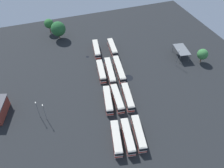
{
  "coord_description": "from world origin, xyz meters",
  "views": [
    {
      "loc": [
        -62.14,
        22.36,
        64.01
      ],
      "look_at": [
        0.46,
        0.58,
        1.47
      ],
      "focal_mm": 36.72,
      "sensor_mm": 36.0,
      "label": 1
    }
  ],
  "objects": [
    {
      "name": "bus_row1_slot1",
      "position": [
        -7.91,
        1.42,
        1.79
      ],
      "size": [
        12.92,
        3.94,
        3.38
      ],
      "color": "silver",
      "rests_on": "ground_plane"
    },
    {
      "name": "lamp_post_far_corner",
      "position": [
        4.17,
        -30.83,
        4.5
      ],
      "size": [
        0.56,
        0.28,
        8.17
      ],
      "color": "slate",
      "rests_on": "ground_plane"
    },
    {
      "name": "puddle_near_shelter",
      "position": [
        3.16,
        -7.61,
        0.0
      ],
      "size": [
        4.07,
        4.07,
        0.01
      ],
      "primitive_type": "cylinder",
      "color": "black",
      "rests_on": "ground_plane"
    },
    {
      "name": "tree_west_edge",
      "position": [
        43.19,
        14.24,
        5.55
      ],
      "size": [
        7.33,
        7.33,
        9.22
      ],
      "color": "brown",
      "rests_on": "ground_plane"
    },
    {
      "name": "puddle_front_lane",
      "position": [
        14.66,
        -3.02,
        0.0
      ],
      "size": [
        1.85,
        1.85,
        0.01
      ],
      "primitive_type": "cylinder",
      "color": "black",
      "rests_on": "ground_plane"
    },
    {
      "name": "bus_row2_slot2",
      "position": [
        9.02,
        2.45,
        1.79
      ],
      "size": [
        12.8,
        4.35,
        3.38
      ],
      "color": "silver",
      "rests_on": "ground_plane"
    },
    {
      "name": "lamp_post_mid_lot",
      "position": [
        -5.62,
        29.64,
        4.12
      ],
      "size": [
        0.56,
        0.28,
        7.42
      ],
      "color": "slate",
      "rests_on": "ground_plane"
    },
    {
      "name": "lamp_post_near_entrance",
      "position": [
        -7.55,
        27.58,
        4.14
      ],
      "size": [
        0.56,
        0.28,
        7.46
      ],
      "color": "slate",
      "rests_on": "ground_plane"
    },
    {
      "name": "tree_north_edge",
      "position": [
        2.6,
        -42.53,
        4.28
      ],
      "size": [
        4.76,
        4.76,
        6.67
      ],
      "color": "brown",
      "rests_on": "ground_plane"
    },
    {
      "name": "tree_east_edge",
      "position": [
        50.41,
        17.89,
        5.44
      ],
      "size": [
        4.88,
        4.88,
        7.9
      ],
      "color": "brown",
      "rests_on": "ground_plane"
    },
    {
      "name": "bus_row3_slot0",
      "position": [
        24.0,
        -7.77,
        1.79
      ],
      "size": [
        12.45,
        3.94,
        3.38
      ],
      "color": "silver",
      "rests_on": "ground_plane"
    },
    {
      "name": "bus_row0_slot0",
      "position": [
        -24.55,
        0.2,
        1.79
      ],
      "size": [
        13.0,
        4.92,
        3.38
      ],
      "color": "silver",
      "rests_on": "ground_plane"
    },
    {
      "name": "bus_row2_slot0",
      "position": [
        7.73,
        -5.13,
        1.79
      ],
      "size": [
        15.87,
        4.72,
        3.38
      ],
      "color": "silver",
      "rests_on": "ground_plane"
    },
    {
      "name": "bus_row1_slot0",
      "position": [
        -8.47,
        -2.5,
        1.79
      ],
      "size": [
        12.99,
        4.58,
        3.38
      ],
      "color": "silver",
      "rests_on": "ground_plane"
    },
    {
      "name": "bus_row2_slot1",
      "position": [
        7.84,
        -1.07,
        1.79
      ],
      "size": [
        15.87,
        4.97,
        3.38
      ],
      "color": "silver",
      "rests_on": "ground_plane"
    },
    {
      "name": "bus_row0_slot2",
      "position": [
        -24.0,
        7.62,
        1.79
      ],
      "size": [
        12.39,
        5.04,
        3.38
      ],
      "color": "silver",
      "rests_on": "ground_plane"
    },
    {
      "name": "puddle_between_rows",
      "position": [
        23.14,
        4.77,
        0.0
      ],
      "size": [
        1.5,
        1.5,
        0.01
      ],
      "primitive_type": "cylinder",
      "color": "black",
      "rests_on": "ground_plane"
    },
    {
      "name": "bus_row0_slot1",
      "position": [
        -24.54,
        3.97,
        1.79
      ],
      "size": [
        12.79,
        4.65,
        3.38
      ],
      "color": "silver",
      "rests_on": "ground_plane"
    },
    {
      "name": "bus_row3_slot2",
      "position": [
        25.14,
        -0.19,
        1.79
      ],
      "size": [
        12.88,
        4.52,
        3.38
      ],
      "color": "silver",
      "rests_on": "ground_plane"
    },
    {
      "name": "ground_plane",
      "position": [
        0.0,
        0.0,
        0.0
      ],
      "size": [
        130.14,
        130.14,
        0.0
      ],
      "primitive_type": "plane",
      "color": "black"
    },
    {
      "name": "maintenance_shelter",
      "position": [
        9.2,
        -36.14,
        3.87
      ],
      "size": [
        10.15,
        6.54,
        4.09
      ],
      "color": "slate",
      "rests_on": "ground_plane"
    },
    {
      "name": "bus_row1_slot2",
      "position": [
        -7.57,
        4.97,
        1.79
      ],
      "size": [
        12.7,
        4.97,
        3.38
      ],
      "color": "silver",
      "rests_on": "ground_plane"
    }
  ]
}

